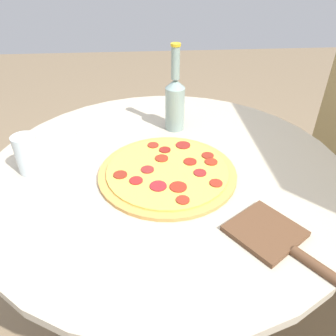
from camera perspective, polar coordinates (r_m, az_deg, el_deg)
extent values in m
plane|color=#7A664C|center=(1.50, -0.20, -24.35)|extent=(8.00, 8.00, 0.00)
cylinder|color=#B2A893|center=(1.49, -0.20, -24.15)|extent=(0.58, 0.58, 0.02)
cylinder|color=#B2A893|center=(1.19, -0.24, -14.96)|extent=(0.11, 0.11, 0.72)
cylinder|color=#B2A893|center=(0.94, -0.30, -0.15)|extent=(1.02, 1.02, 0.02)
cylinder|color=#C68E47|center=(0.89, 0.00, -0.79)|extent=(0.38, 0.38, 0.01)
cylinder|color=#E0BC4C|center=(0.89, 0.00, -0.37)|extent=(0.33, 0.33, 0.01)
cylinder|color=maroon|center=(0.88, -3.60, -0.26)|extent=(0.04, 0.04, 0.00)
cylinder|color=maroon|center=(0.82, -1.72, -3.15)|extent=(0.04, 0.04, 0.00)
cylinder|color=maroon|center=(0.99, 2.64, 4.01)|extent=(0.04, 0.04, 0.00)
cylinder|color=maroon|center=(0.99, -2.61, 4.01)|extent=(0.03, 0.03, 0.00)
cylinder|color=maroon|center=(0.82, 1.79, -3.30)|extent=(0.04, 0.04, 0.00)
cylinder|color=maroon|center=(0.92, 7.51, 1.09)|extent=(0.04, 0.04, 0.00)
cylinder|color=maroon|center=(0.92, 3.87, 1.12)|extent=(0.04, 0.04, 0.00)
cylinder|color=maroon|center=(0.84, 8.36, -2.61)|extent=(0.03, 0.03, 0.00)
cylinder|color=maroon|center=(0.97, -0.54, 3.19)|extent=(0.03, 0.03, 0.00)
cylinder|color=maroon|center=(0.85, -5.59, -2.18)|extent=(0.04, 0.04, 0.00)
cylinder|color=maroon|center=(0.93, -1.12, 1.71)|extent=(0.04, 0.04, 0.00)
cylinder|color=maroon|center=(0.87, -8.31, -1.16)|extent=(0.04, 0.04, 0.00)
cylinder|color=maroon|center=(0.78, 2.60, -5.57)|extent=(0.03, 0.03, 0.00)
cylinder|color=maroon|center=(0.87, 5.59, -0.83)|extent=(0.03, 0.03, 0.00)
cylinder|color=maroon|center=(0.95, 6.93, 2.18)|extent=(0.03, 0.03, 0.00)
cylinder|color=gray|center=(1.09, 1.21, 10.27)|extent=(0.06, 0.06, 0.14)
cone|color=gray|center=(1.06, 1.27, 14.50)|extent=(0.06, 0.06, 0.03)
cylinder|color=gray|center=(1.04, 1.32, 17.81)|extent=(0.03, 0.03, 0.10)
cylinder|color=gold|center=(1.02, 1.36, 20.68)|extent=(0.03, 0.03, 0.01)
cube|color=brown|center=(0.75, 16.52, -10.48)|extent=(0.19, 0.19, 0.01)
cylinder|color=brown|center=(0.72, 24.34, -15.27)|extent=(0.10, 0.08, 0.02)
cylinder|color=silver|center=(0.95, -23.30, 2.17)|extent=(0.06, 0.06, 0.11)
cube|color=white|center=(1.17, -13.17, 7.30)|extent=(0.12, 0.08, 0.01)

